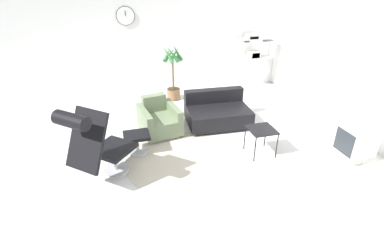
{
  "coord_description": "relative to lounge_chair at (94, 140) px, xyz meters",
  "views": [
    {
      "loc": [
        -0.95,
        -4.46,
        3.0
      ],
      "look_at": [
        0.33,
        0.2,
        0.55
      ],
      "focal_mm": 28.0,
      "sensor_mm": 36.0,
      "label": 1
    }
  ],
  "objects": [
    {
      "name": "potted_plant",
      "position": [
        1.83,
        3.0,
        -0.17
      ],
      "size": [
        0.52,
        0.52,
        1.45
      ],
      "color": "brown",
      "rests_on": "ground_plane"
    },
    {
      "name": "armchair_red",
      "position": [
        1.17,
        1.37,
        -0.51
      ],
      "size": [
        0.84,
        0.92,
        0.72
      ],
      "rotation": [
        0.0,
        0.0,
        3.3
      ],
      "color": "silver",
      "rests_on": "ground_plane"
    },
    {
      "name": "couch_low",
      "position": [
        2.44,
        1.43,
        -0.53
      ],
      "size": [
        1.34,
        0.97,
        0.67
      ],
      "rotation": [
        0.0,
        0.0,
        3.09
      ],
      "color": "black",
      "rests_on": "ground_plane"
    },
    {
      "name": "crt_television",
      "position": [
        4.25,
        -0.51,
        -0.43
      ],
      "size": [
        0.52,
        0.48,
        0.63
      ],
      "rotation": [
        0.0,
        0.0,
        1.59
      ],
      "color": "beige",
      "rests_on": "ground_plane"
    },
    {
      "name": "shelf_unit",
      "position": [
        4.13,
        3.27,
        0.37
      ],
      "size": [
        0.92,
        0.28,
        1.66
      ],
      "color": "#BCBCC1",
      "rests_on": "ground_plane"
    },
    {
      "name": "lounge_chair",
      "position": [
        0.0,
        0.0,
        0.0
      ],
      "size": [
        1.13,
        1.17,
        1.34
      ],
      "rotation": [
        0.0,
        0.0,
        -0.73
      ],
      "color": "#BCBCC1",
      "rests_on": "ground_plane"
    },
    {
      "name": "wall_right",
      "position": [
        4.91,
        0.47,
        0.62
      ],
      "size": [
        0.06,
        12.0,
        2.8
      ],
      "color": "white",
      "rests_on": "ground_plane"
    },
    {
      "name": "wall_back",
      "position": [
        1.34,
        3.56,
        0.62
      ],
      "size": [
        12.0,
        0.09,
        2.8
      ],
      "color": "white",
      "rests_on": "ground_plane"
    },
    {
      "name": "ground_plane",
      "position": [
        1.34,
        0.47,
        -0.78
      ],
      "size": [
        12.0,
        12.0,
        0.0
      ],
      "primitive_type": "plane",
      "color": "silver"
    },
    {
      "name": "round_rug",
      "position": [
        1.37,
        0.27,
        -0.78
      ],
      "size": [
        1.98,
        1.98,
        0.01
      ],
      "color": "#BCB29E",
      "rests_on": "ground_plane"
    },
    {
      "name": "side_table",
      "position": [
        2.78,
        0.1,
        -0.33
      ],
      "size": [
        0.46,
        0.46,
        0.5
      ],
      "color": "black",
      "rests_on": "ground_plane"
    },
    {
      "name": "ottoman",
      "position": [
        0.66,
        0.74,
        -0.51
      ],
      "size": [
        0.46,
        0.39,
        0.37
      ],
      "color": "#BCBCC1",
      "rests_on": "ground_plane"
    }
  ]
}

